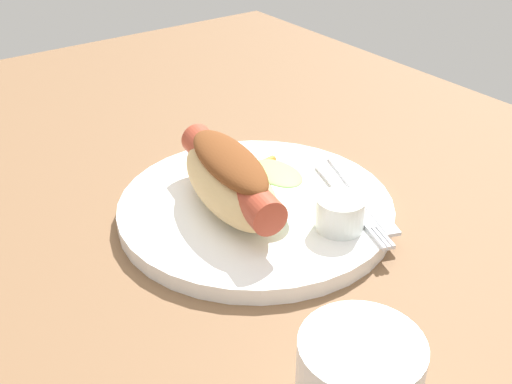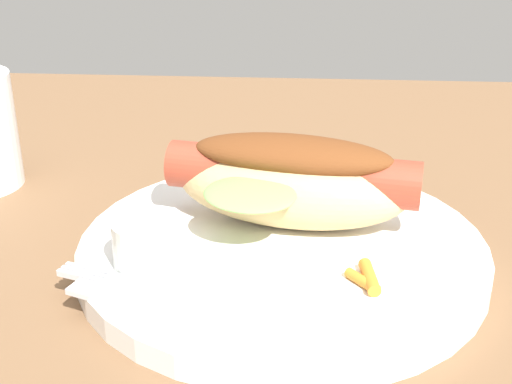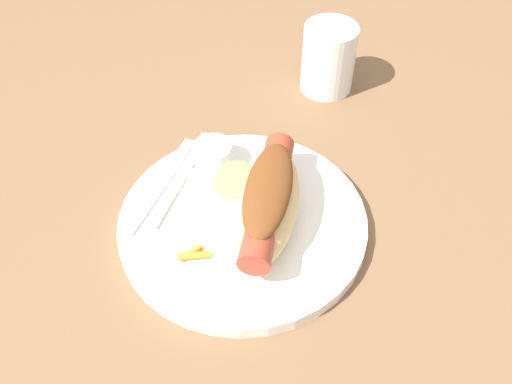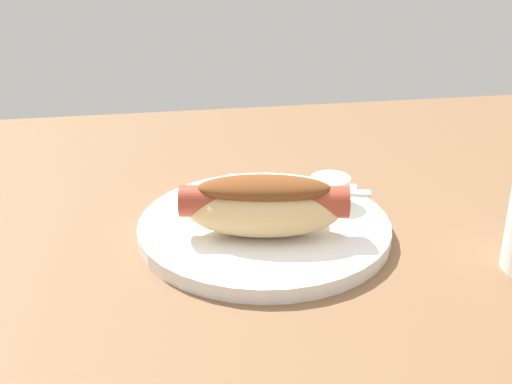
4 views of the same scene
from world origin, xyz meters
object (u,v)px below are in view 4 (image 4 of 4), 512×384
plate (264,228)px  sauce_ramekin (330,190)px  fork (301,189)px  knife (292,182)px  carrot_garnish (211,202)px  hot_dog (264,204)px

plate → sauce_ramekin: (8.16, 3.39, 2.35)cm
fork → knife: (-0.64, 2.11, -0.02)cm
fork → carrot_garnish: (-10.80, -2.37, 0.18)cm
knife → plate: bearing=-97.2°
fork → carrot_garnish: carrot_garnish is taller
hot_dog → fork: 12.06cm
hot_dog → sauce_ramekin: (8.62, 6.23, -1.82)cm
hot_dog → fork: size_ratio=1.14×
plate → hot_dog: (-0.46, -2.84, 4.17)cm
hot_dog → fork: bearing=68.6°
plate → fork: fork is taller
plate → knife: (4.96, 9.21, 0.98)cm
carrot_garnish → fork: bearing=12.4°
fork → carrot_garnish: 11.05cm
plate → sauce_ramekin: sauce_ramekin is taller
plate → carrot_garnish: (-5.20, 4.73, 1.18)cm
knife → carrot_garnish: carrot_garnish is taller
sauce_ramekin → knife: sauce_ramekin is taller
hot_dog → fork: hot_dog is taller
sauce_ramekin → fork: size_ratio=0.29×
sauce_ramekin → knife: 6.78cm
plate → fork: size_ratio=1.76×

